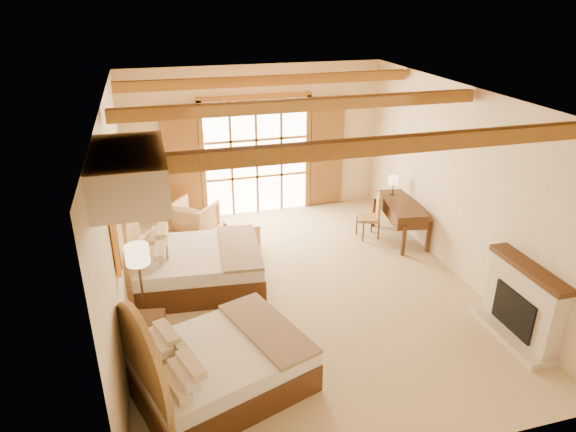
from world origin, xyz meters
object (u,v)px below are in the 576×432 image
object	(u,v)px
bed_near	(208,364)
bed_far	(188,264)
armchair	(194,219)
nightstand	(147,337)
desk	(400,219)

from	to	relation	value
bed_near	bed_far	size ratio (longest dim) A/B	1.10
bed_far	armchair	distance (m)	1.92
bed_near	armchair	size ratio (longest dim) A/B	3.05
bed_near	nightstand	distance (m)	1.17
armchair	desk	bearing A→B (deg)	-160.05
bed_near	desk	bearing A→B (deg)	18.67
bed_far	nightstand	bearing A→B (deg)	-107.90
bed_near	desk	distance (m)	5.32
nightstand	desk	xyz separation A→B (m)	(4.93, 2.34, 0.13)
bed_far	armchair	world-z (taller)	bed_far
bed_near	nightstand	xyz separation A→B (m)	(-0.72, 0.91, -0.12)
armchair	nightstand	bearing A→B (deg)	111.06
bed_far	desk	xyz separation A→B (m)	(4.23, 0.71, -0.01)
bed_far	desk	bearing A→B (deg)	14.96
bed_far	armchair	bearing A→B (deg)	86.67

